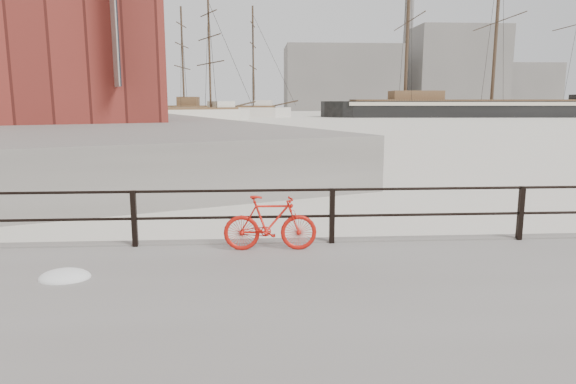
# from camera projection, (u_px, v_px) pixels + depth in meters

# --- Properties ---
(ground) EXTENTS (400.00, 400.00, 0.00)m
(ground) POSITION_uv_depth(u_px,v_px,m) (513.00, 255.00, 9.73)
(ground) COLOR white
(ground) RESTS_ON ground
(far_quay) EXTENTS (78.44, 148.07, 1.80)m
(far_quay) POSITION_uv_depth(u_px,v_px,m) (23.00, 114.00, 77.78)
(far_quay) COLOR gray
(far_quay) RESTS_ON ground
(guardrail) EXTENTS (28.00, 0.10, 1.00)m
(guardrail) POSITION_uv_depth(u_px,v_px,m) (521.00, 213.00, 9.43)
(guardrail) COLOR black
(guardrail) RESTS_ON promenade
(bicycle) EXTENTS (1.59, 0.28, 0.96)m
(bicycle) POSITION_uv_depth(u_px,v_px,m) (270.00, 223.00, 8.77)
(bicycle) COLOR red
(bicycle) RESTS_ON promenade
(barque_black) EXTENTS (68.65, 25.79, 37.69)m
(barque_black) POSITION_uv_depth(u_px,v_px,m) (490.00, 117.00, 90.98)
(barque_black) COLOR black
(barque_black) RESTS_ON ground
(schooner_mid) EXTENTS (27.71, 13.86, 19.43)m
(schooner_mid) POSITION_uv_depth(u_px,v_px,m) (219.00, 117.00, 89.42)
(schooner_mid) COLOR beige
(schooner_mid) RESTS_ON ground
(schooner_left) EXTENTS (28.13, 21.20, 19.33)m
(schooner_left) POSITION_uv_depth(u_px,v_px,m) (173.00, 120.00, 75.07)
(schooner_left) COLOR beige
(schooner_left) RESTS_ON ground
(workboat_near) EXTENTS (11.11, 10.28, 7.00)m
(workboat_near) POSITION_uv_depth(u_px,v_px,m) (29.00, 137.00, 41.47)
(workboat_near) COLOR black
(workboat_near) RESTS_ON ground
(workboat_far) EXTENTS (12.12, 5.15, 7.00)m
(workboat_far) POSITION_uv_depth(u_px,v_px,m) (23.00, 127.00, 55.43)
(workboat_far) COLOR black
(workboat_far) RESTS_ON ground
(apartment_grey) EXTENTS (26.02, 22.15, 23.20)m
(apartment_grey) POSITION_uv_depth(u_px,v_px,m) (5.00, 36.00, 85.36)
(apartment_grey) COLOR #A8A8A2
(apartment_grey) RESTS_ON far_quay
(apartment_brick) EXTENTS (27.87, 22.90, 21.20)m
(apartment_brick) POSITION_uv_depth(u_px,v_px,m) (12.00, 54.00, 105.95)
(apartment_brick) COLOR brown
(apartment_brick) RESTS_ON far_quay
(industrial_west) EXTENTS (32.00, 18.00, 18.00)m
(industrial_west) POSITION_uv_depth(u_px,v_px,m) (341.00, 79.00, 146.92)
(industrial_west) COLOR gray
(industrial_west) RESTS_ON ground
(industrial_mid) EXTENTS (26.00, 20.00, 24.00)m
(industrial_mid) POSITION_uv_depth(u_px,v_px,m) (454.00, 69.00, 153.51)
(industrial_mid) COLOR gray
(industrial_mid) RESTS_ON ground
(industrial_east) EXTENTS (20.00, 16.00, 14.00)m
(industrial_east) POSITION_uv_depth(u_px,v_px,m) (519.00, 87.00, 160.75)
(industrial_east) COLOR gray
(industrial_east) RESTS_ON ground
(smokestack) EXTENTS (2.80, 2.80, 44.00)m
(smokestack) POSITION_uv_depth(u_px,v_px,m) (408.00, 36.00, 155.84)
(smokestack) COLOR gray
(smokestack) RESTS_ON ground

